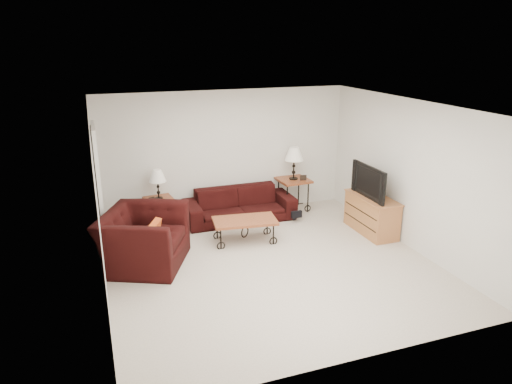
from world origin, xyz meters
TOP-DOWN VIEW (x-y plane):
  - ground at (0.00, 0.00)m, footprint 5.00×5.00m
  - wall_back at (0.00, 2.50)m, footprint 5.00×0.02m
  - wall_front at (0.00, -2.50)m, footprint 5.00×0.02m
  - wall_left at (-2.50, 0.00)m, footprint 0.02×5.00m
  - wall_right at (2.50, 0.00)m, footprint 0.02×5.00m
  - ceiling at (0.00, 0.00)m, footprint 5.00×5.00m
  - doorway at (-2.47, 1.65)m, footprint 0.08×0.94m
  - sofa at (0.12, 2.02)m, footprint 2.15×0.84m
  - side_table_left at (-1.41, 2.20)m, footprint 0.57×0.57m
  - side_table_right at (1.35, 2.20)m, footprint 0.65×0.65m
  - lamp_left at (-1.41, 2.20)m, footprint 0.35×0.35m
  - lamp_right at (1.35, 2.20)m, footprint 0.40×0.40m
  - photo_frame_left at (-1.56, 2.05)m, footprint 0.11×0.05m
  - photo_frame_right at (1.50, 2.05)m, footprint 0.14×0.04m
  - coffee_table at (-0.10, 0.99)m, footprint 1.16×0.73m
  - armchair at (-1.88, 0.69)m, footprint 1.63×1.72m
  - throw_pillow at (-1.72, 0.64)m, footprint 0.26×0.40m
  - tv_stand at (2.23, 0.62)m, footprint 0.48×1.15m
  - television at (2.21, 0.62)m, footprint 0.13×1.03m
  - backpack at (1.12, 1.61)m, footprint 0.36×0.29m

SIDE VIEW (x-z plane):
  - ground at x=0.00m, z-range 0.00..0.00m
  - coffee_table at x=-0.10m, z-range 0.00..0.41m
  - backpack at x=1.12m, z-range 0.00..0.42m
  - side_table_left at x=-1.41m, z-range 0.00..0.56m
  - sofa at x=0.12m, z-range 0.00..0.63m
  - side_table_right at x=1.35m, z-range 0.00..0.67m
  - tv_stand at x=2.23m, z-range 0.00..0.69m
  - armchair at x=-1.88m, z-range 0.00..0.88m
  - throw_pillow at x=-1.72m, z-range 0.32..0.72m
  - photo_frame_left at x=-1.56m, z-range 0.56..0.65m
  - photo_frame_right at x=1.50m, z-range 0.67..0.78m
  - lamp_left at x=-1.41m, z-range 0.56..1.12m
  - television at x=2.21m, z-range 0.69..1.28m
  - lamp_right at x=1.35m, z-range 0.67..1.34m
  - doorway at x=-2.47m, z-range 0.00..2.04m
  - wall_back at x=0.00m, z-range 0.00..2.50m
  - wall_front at x=0.00m, z-range 0.00..2.50m
  - wall_left at x=-2.50m, z-range 0.00..2.50m
  - wall_right at x=2.50m, z-range 0.00..2.50m
  - ceiling at x=0.00m, z-range 2.50..2.50m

